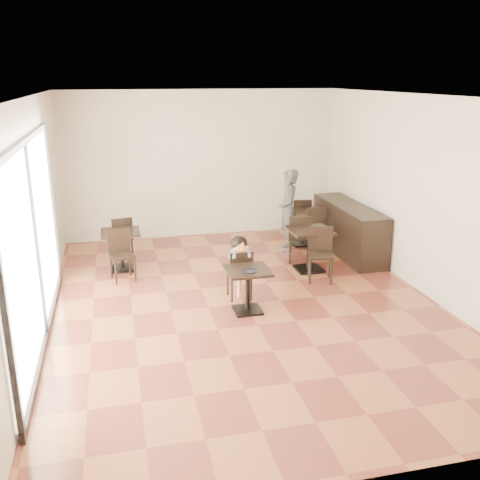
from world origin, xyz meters
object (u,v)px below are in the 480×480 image
object	(u,v)px
cafe_table_left	(122,251)
chair_back_a	(301,218)
cafe_table_mid	(309,250)
adult_patron	(288,211)
chair_left_a	(121,238)
chair_back_b	(319,231)
cafe_table_back	(303,228)
child_table	(248,290)
child_chair	(239,274)
chair_mid_a	(300,237)
chair_mid_b	(321,255)
chair_left_b	(122,256)
child	(239,267)

from	to	relation	value
cafe_table_left	chair_back_a	size ratio (longest dim) A/B	0.84
cafe_table_mid	adult_patron	bearing A→B (deg)	90.38
chair_left_a	chair_back_b	distance (m)	3.97
cafe_table_mid	cafe_table_back	xyz separation A→B (m)	(0.42, 1.54, -0.03)
child_table	cafe_table_mid	bearing A→B (deg)	43.96
cafe_table_mid	cafe_table_back	world-z (taller)	cafe_table_mid
chair_back_a	child_chair	bearing A→B (deg)	64.81
chair_left_a	cafe_table_mid	bearing A→B (deg)	144.34
adult_patron	cafe_table_mid	distance (m)	1.32
cafe_table_mid	cafe_table_back	bearing A→B (deg)	74.69
child_chair	chair_back_b	bearing A→B (deg)	-137.63
chair_back_b	chair_left_a	bearing A→B (deg)	-176.13
chair_mid_a	chair_back_b	world-z (taller)	chair_mid_a
cafe_table_mid	chair_mid_a	world-z (taller)	chair_mid_a
adult_patron	chair_mid_b	xyz separation A→B (m)	(0.01, -1.79, -0.37)
chair_left_a	chair_mid_a	bearing A→B (deg)	152.73
chair_mid_b	adult_patron	bearing A→B (deg)	108.14
chair_left_b	chair_back_a	world-z (taller)	chair_left_b
child	chair_back_a	xyz separation A→B (m)	(2.13, 3.04, -0.08)
cafe_table_back	chair_left_b	bearing A→B (deg)	-161.91
chair_back_a	chair_back_b	world-z (taller)	same
cafe_table_mid	cafe_table_left	xyz separation A→B (m)	(-3.38, 0.85, -0.02)
chair_left_b	chair_back_b	distance (m)	4.01
adult_patron	chair_left_a	distance (m)	3.40
cafe_table_mid	chair_left_b	size ratio (longest dim) A/B	0.89
chair_mid_a	chair_back_a	bearing A→B (deg)	-92.45
child_chair	cafe_table_mid	xyz separation A→B (m)	(1.56, 0.95, -0.02)
cafe_table_mid	chair_mid_b	xyz separation A→B (m)	(0.00, -0.55, 0.08)
cafe_table_back	cafe_table_mid	bearing A→B (deg)	-105.31
child	adult_patron	bearing A→B (deg)	54.74
chair_mid_a	chair_left_a	xyz separation A→B (m)	(-3.38, 0.85, -0.03)
child_table	cafe_table_left	bearing A→B (deg)	127.81
cafe_table_mid	cafe_table_left	distance (m)	3.48
child	cafe_table_back	size ratio (longest dim) A/B	1.42
chair_left_a	chair_back_a	xyz separation A→B (m)	(3.95, 0.69, -0.00)
chair_left_b	chair_left_a	bearing A→B (deg)	76.82
cafe_table_left	child_chair	bearing A→B (deg)	-44.62
chair_mid_b	chair_back_b	size ratio (longest dim) A/B	1.07
child_table	chair_back_a	bearing A→B (deg)	59.36
chair_back_a	chair_left_b	bearing A→B (deg)	34.19
child	cafe_table_left	distance (m)	2.56
cafe_table_back	child	bearing A→B (deg)	-128.46
child	cafe_table_mid	size ratio (longest dim) A/B	1.33
chair_mid_b	cafe_table_mid	bearing A→B (deg)	107.88
child_table	chair_left_a	size ratio (longest dim) A/B	0.78
cafe_table_mid	chair_back_a	world-z (taller)	chair_back_a
chair_left_a	chair_back_a	distance (m)	4.01
cafe_table_left	chair_back_a	world-z (taller)	chair_back_a
child	cafe_table_back	world-z (taller)	child
chair_back_b	cafe_table_back	bearing A→B (deg)	114.93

